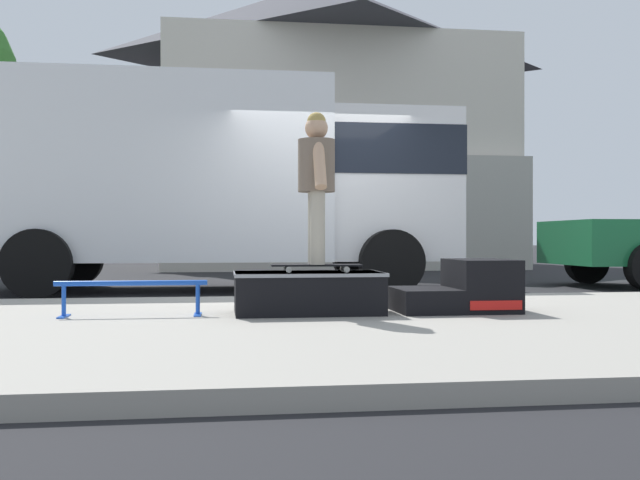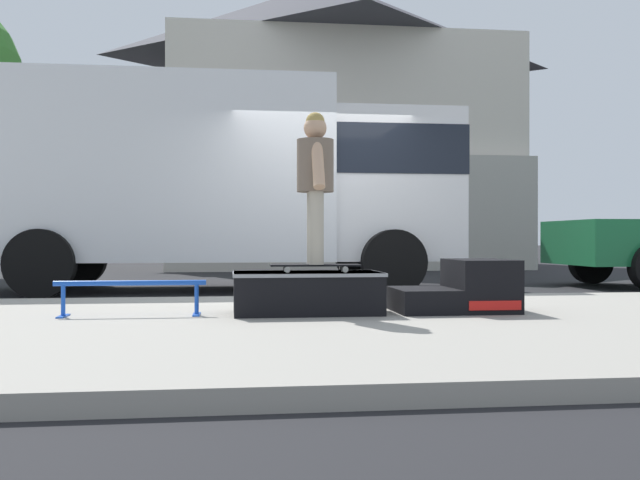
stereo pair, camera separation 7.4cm
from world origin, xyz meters
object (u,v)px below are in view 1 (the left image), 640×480
skate_box (308,291)px  kicker_ramp (463,290)px  grind_rail (132,290)px  box_truck (222,177)px  skateboard (316,266)px  skater_kid (316,175)px

skate_box → kicker_ramp: 1.41m
grind_rail → box_truck: bearing=80.8°
grind_rail → skate_box: bearing=0.9°
skateboard → box_truck: 4.90m
skateboard → skater_kid: size_ratio=0.59×
kicker_ramp → skate_box: bearing=180.0°
skater_kid → box_truck: size_ratio=0.19×
skate_box → skateboard: bearing=-35.2°
kicker_ramp → grind_rail: bearing=-179.5°
skate_box → skateboard: skateboard is taller
skate_box → skateboard: size_ratio=1.65×
skate_box → kicker_ramp: (1.41, -0.00, -0.00)m
skateboard → box_truck: (-0.81, 4.69, 1.16)m
skater_kid → box_truck: 4.77m
kicker_ramp → box_truck: box_truck is taller
skate_box → skateboard: 0.24m
skate_box → box_truck: box_truck is taller
skater_kid → skate_box: bearing=144.8°
skate_box → skater_kid: (0.07, -0.05, 1.01)m
skate_box → grind_rail: 1.50m
skate_box → skater_kid: 1.01m
skate_box → skater_kid: bearing=-35.2°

